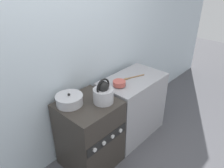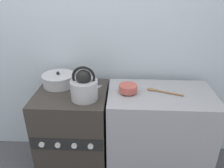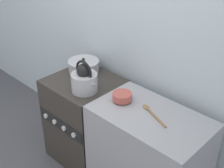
{
  "view_description": "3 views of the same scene",
  "coord_description": "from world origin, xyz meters",
  "px_view_note": "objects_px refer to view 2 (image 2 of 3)",
  "views": [
    {
      "loc": [
        -1.24,
        -1.2,
        2.11
      ],
      "look_at": [
        0.35,
        0.26,
        0.94
      ],
      "focal_mm": 35.0,
      "sensor_mm": 36.0,
      "label": 1
    },
    {
      "loc": [
        0.43,
        -1.33,
        1.7
      ],
      "look_at": [
        0.35,
        0.3,
        0.92
      ],
      "focal_mm": 35.0,
      "sensor_mm": 36.0,
      "label": 2
    },
    {
      "loc": [
        1.83,
        -1.24,
        2.18
      ],
      "look_at": [
        0.36,
        0.27,
        0.96
      ],
      "focal_mm": 50.0,
      "sensor_mm": 36.0,
      "label": 3
    }
  ],
  "objects_px": {
    "stove": "(75,132)",
    "enamel_bowl": "(128,88)",
    "kettle": "(84,87)",
    "cooking_pot": "(59,80)"
  },
  "relations": [
    {
      "from": "stove",
      "to": "cooking_pot",
      "type": "relative_size",
      "value": 2.94
    },
    {
      "from": "cooking_pot",
      "to": "enamel_bowl",
      "type": "bearing_deg",
      "value": -13.75
    },
    {
      "from": "stove",
      "to": "enamel_bowl",
      "type": "relative_size",
      "value": 5.57
    },
    {
      "from": "cooking_pot",
      "to": "enamel_bowl",
      "type": "height_order",
      "value": "cooking_pot"
    },
    {
      "from": "kettle",
      "to": "stove",
      "type": "bearing_deg",
      "value": 143.35
    },
    {
      "from": "kettle",
      "to": "cooking_pot",
      "type": "xyz_separation_m",
      "value": [
        -0.27,
        0.23,
        -0.05
      ]
    },
    {
      "from": "stove",
      "to": "kettle",
      "type": "relative_size",
      "value": 3.05
    },
    {
      "from": "stove",
      "to": "enamel_bowl",
      "type": "bearing_deg",
      "value": -2.83
    },
    {
      "from": "cooking_pot",
      "to": "enamel_bowl",
      "type": "xyz_separation_m",
      "value": [
        0.62,
        -0.15,
        0.01
      ]
    },
    {
      "from": "kettle",
      "to": "cooking_pot",
      "type": "relative_size",
      "value": 0.96
    }
  ]
}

